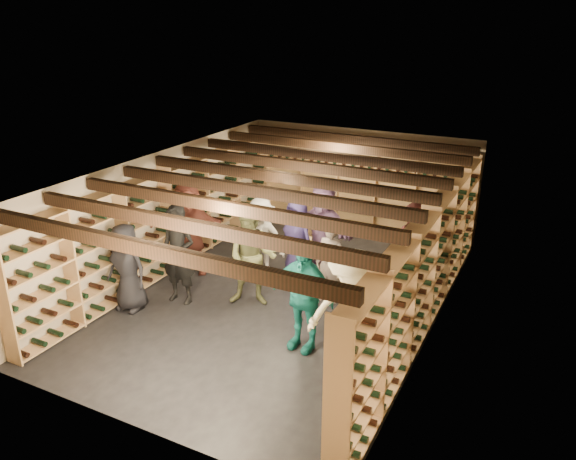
# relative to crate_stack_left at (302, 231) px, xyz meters

# --- Properties ---
(ground) EXTENTS (8.00, 8.00, 0.00)m
(ground) POSITION_rel_crate_stack_left_xyz_m (0.72, -2.33, -0.34)
(ground) COLOR black
(ground) RESTS_ON ground
(walls) EXTENTS (5.52, 8.02, 2.40)m
(walls) POSITION_rel_crate_stack_left_xyz_m (0.72, -2.33, 0.86)
(walls) COLOR #C0B095
(walls) RESTS_ON ground
(ceiling) EXTENTS (5.50, 8.00, 0.01)m
(ceiling) POSITION_rel_crate_stack_left_xyz_m (0.72, -2.33, 2.06)
(ceiling) COLOR beige
(ceiling) RESTS_ON walls
(ceiling_joists) EXTENTS (5.40, 7.12, 0.18)m
(ceiling_joists) POSITION_rel_crate_stack_left_xyz_m (0.72, -2.33, 1.92)
(ceiling_joists) COLOR black
(ceiling_joists) RESTS_ON ground
(wine_rack_left) EXTENTS (0.32, 7.50, 2.15)m
(wine_rack_left) POSITION_rel_crate_stack_left_xyz_m (-1.85, -2.33, 0.74)
(wine_rack_left) COLOR tan
(wine_rack_left) RESTS_ON ground
(wine_rack_right) EXTENTS (0.32, 7.50, 2.15)m
(wine_rack_right) POSITION_rel_crate_stack_left_xyz_m (3.29, -2.33, 0.74)
(wine_rack_right) COLOR tan
(wine_rack_right) RESTS_ON ground
(wine_rack_back) EXTENTS (4.70, 0.30, 2.15)m
(wine_rack_back) POSITION_rel_crate_stack_left_xyz_m (0.72, 1.50, 0.73)
(wine_rack_back) COLOR tan
(wine_rack_back) RESTS_ON ground
(crate_stack_left) EXTENTS (0.57, 0.46, 0.68)m
(crate_stack_left) POSITION_rel_crate_stack_left_xyz_m (0.00, 0.00, 0.00)
(crate_stack_left) COLOR tan
(crate_stack_left) RESTS_ON ground
(crate_stack_right) EXTENTS (0.56, 0.42, 0.34)m
(crate_stack_right) POSITION_rel_crate_stack_left_xyz_m (0.43, -0.41, -0.17)
(crate_stack_right) COLOR tan
(crate_stack_right) RESTS_ON ground
(crate_loose) EXTENTS (0.59, 0.49, 0.17)m
(crate_loose) POSITION_rel_crate_stack_left_xyz_m (2.19, -1.03, -0.25)
(crate_loose) COLOR tan
(crate_loose) RESTS_ON ground
(person_0) EXTENTS (0.78, 0.51, 1.59)m
(person_0) POSITION_rel_crate_stack_left_xyz_m (-1.46, -3.97, 0.45)
(person_0) COLOR black
(person_0) RESTS_ON ground
(person_1) EXTENTS (0.68, 0.46, 1.84)m
(person_1) POSITION_rel_crate_stack_left_xyz_m (-0.83, -3.35, 0.58)
(person_1) COLOR black
(person_1) RESTS_ON ground
(person_2) EXTENTS (1.06, 0.94, 1.80)m
(person_2) POSITION_rel_crate_stack_left_xyz_m (0.38, -2.84, 0.56)
(person_2) COLOR brown
(person_2) RESTS_ON ground
(person_3) EXTENTS (1.38, 1.01, 1.91)m
(person_3) POSITION_rel_crate_stack_left_xyz_m (2.66, -3.97, 0.62)
(person_3) COLOR beige
(person_3) RESTS_ON ground
(person_4) EXTENTS (1.10, 0.55, 1.80)m
(person_4) POSITION_rel_crate_stack_left_xyz_m (1.78, -3.72, 0.56)
(person_4) COLOR #146C66
(person_4) RESTS_ON ground
(person_5) EXTENTS (1.83, 0.95, 1.88)m
(person_5) POSITION_rel_crate_stack_left_xyz_m (-1.42, -2.24, 0.60)
(person_5) COLOR brown
(person_5) RESTS_ON ground
(person_6) EXTENTS (0.90, 0.74, 1.58)m
(person_6) POSITION_rel_crate_stack_left_xyz_m (0.58, -1.45, 0.45)
(person_6) COLOR #241D47
(person_6) RESTS_ON ground
(person_7) EXTENTS (0.56, 0.38, 1.49)m
(person_7) POSITION_rel_crate_stack_left_xyz_m (1.56, -2.12, 0.40)
(person_7) COLOR gray
(person_7) RESTS_ON ground
(person_8) EXTENTS (1.00, 0.83, 1.86)m
(person_8) POSITION_rel_crate_stack_left_xyz_m (2.90, -1.41, 0.59)
(person_8) COLOR #451A17
(person_8) RESTS_ON ground
(person_9) EXTENTS (1.08, 0.67, 1.62)m
(person_9) POSITION_rel_crate_stack_left_xyz_m (-0.04, -1.80, 0.47)
(person_9) COLOR #B0ABA0
(person_9) RESTS_ON ground
(person_11) EXTENTS (1.78, 1.03, 1.83)m
(person_11) POSITION_rel_crate_stack_left_xyz_m (0.93, -1.03, 0.58)
(person_11) COLOR slate
(person_11) RESTS_ON ground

